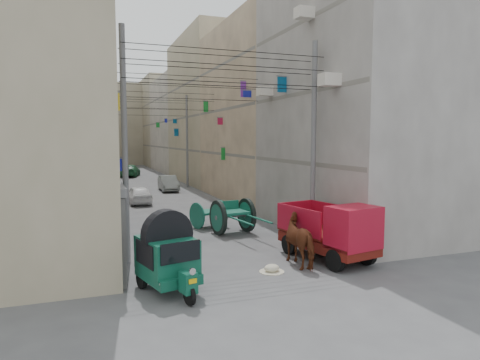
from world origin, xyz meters
name	(u,v)px	position (x,y,z in m)	size (l,w,h in m)	color
ground	(304,315)	(0.00, 0.00, 0.00)	(140.00, 140.00, 0.00)	#49494C
building_row_left	(47,114)	(-8.00, 34.13, 6.46)	(8.00, 62.00, 14.00)	tan
building_row_right	(215,117)	(8.00, 34.13, 6.46)	(8.00, 62.00, 14.00)	#A7A19C
end_cap_building	(115,125)	(0.00, 66.00, 6.50)	(22.00, 10.00, 13.00)	tan
shutters_left	(110,202)	(-3.92, 10.38, 1.49)	(0.18, 14.40, 2.88)	#515257
signboards	(157,150)	(-0.01, 21.66, 3.43)	(8.22, 40.52, 5.67)	navy
ac_units	(296,63)	(3.65, 7.67, 7.43)	(0.70, 6.55, 3.35)	beige
utility_poles	(170,143)	(0.00, 17.00, 4.00)	(7.40, 22.20, 8.00)	slate
overhead_cables	(178,92)	(0.00, 14.40, 6.77)	(7.40, 22.52, 1.12)	black
auto_rickshaw	(168,255)	(-2.79, 2.78, 1.03)	(1.83, 2.59, 1.76)	black
tonga_cart	(233,216)	(1.29, 9.07, 0.80)	(1.80, 3.56, 1.54)	black
mini_truck	(335,234)	(3.13, 3.58, 0.99)	(2.28, 3.90, 2.06)	black
second_cart	(209,213)	(0.65, 10.74, 0.67)	(1.74, 1.64, 1.25)	#155F4A
feed_sack	(272,268)	(0.64, 3.34, 0.12)	(0.50, 0.40, 0.25)	beige
horse	(303,240)	(1.94, 3.70, 0.85)	(0.92, 2.02, 1.71)	brown
distant_car_white	(139,195)	(-1.63, 19.55, 0.59)	(1.39, 3.46, 1.18)	silver
distant_car_grey	(168,183)	(1.47, 25.72, 0.62)	(1.31, 3.75, 1.24)	slate
distant_car_green	(130,171)	(-0.15, 40.30, 0.66)	(1.86, 4.57, 1.33)	#21613A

